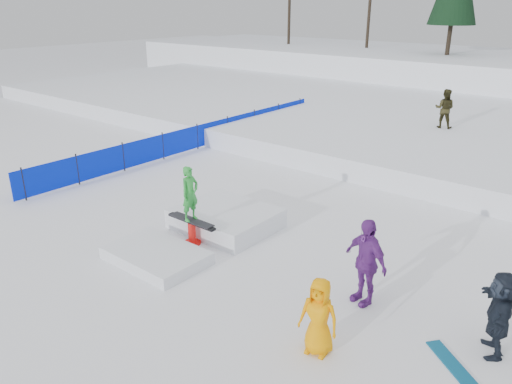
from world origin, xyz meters
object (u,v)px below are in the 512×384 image
Objects in this scene: spectator_yellow at (319,317)px; spectator_dark at (499,314)px; safety_fence at (197,137)px; jib_rail_feature at (208,226)px; walker_olive at (445,109)px; spectator_purple at (365,261)px.

spectator_yellow is 3.15m from spectator_dark.
spectator_yellow reaches higher than safety_fence.
spectator_dark is at bearing -23.51° from safety_fence.
jib_rail_feature is at bearing 146.88° from spectator_yellow.
walker_olive is 1.12× the size of spectator_yellow.
spectator_purple is 1.16× the size of spectator_dark.
walker_olive reaches higher than spectator_purple.
walker_olive is (7.80, 7.14, 1.08)m from safety_fence.
spectator_yellow is at bearing -35.34° from safety_fence.
spectator_yellow is 0.34× the size of jib_rail_feature.
safety_fence is at bearing -134.65° from spectator_dark.
spectator_dark is 0.37× the size of jib_rail_feature.
walker_olive reaches higher than jib_rail_feature.
jib_rail_feature is at bearing -42.56° from safety_fence.
spectator_dark is at bearing 19.11° from spectator_purple.
jib_rail_feature is (-7.31, 0.14, -0.51)m from spectator_dark.
jib_rail_feature is (6.29, -5.78, -0.25)m from safety_fence.
walker_olive is 1.02× the size of spectator_dark.
spectator_yellow is (0.15, -1.97, -0.20)m from spectator_purple.
spectator_purple is at bearing -28.35° from safety_fence.
jib_rail_feature is (-4.71, 0.16, -0.64)m from spectator_purple.
walker_olive is at bearing -177.18° from spectator_dark.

